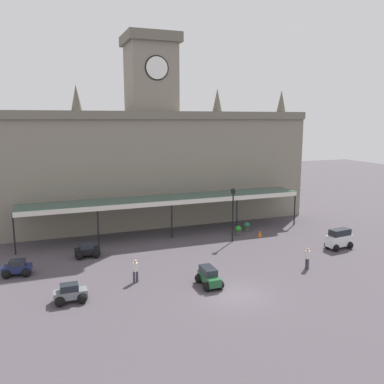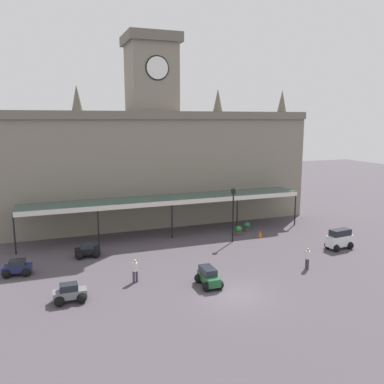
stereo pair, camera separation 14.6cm
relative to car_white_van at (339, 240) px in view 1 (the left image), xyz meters
The scene contains 14 objects.
ground_plane 13.97m from the car_white_van, 157.52° to the right, with size 140.00×140.00×0.00m, color #484148.
station_building 20.83m from the car_white_van, 130.22° to the left, with size 34.40×6.78×20.00m.
entrance_canopy 16.34m from the car_white_van, 143.22° to the left, with size 28.06×3.26×3.76m.
car_white_van is the anchor object (origin of this frame).
car_grey_sedan 23.30m from the car_white_van, behind, with size 2.05×1.53×1.19m.
car_green_estate 14.40m from the car_white_van, 166.23° to the right, with size 1.55×2.26×1.27m.
car_navy_sedan 26.68m from the car_white_van, behind, with size 2.13×1.66×1.19m.
car_black_sedan 21.91m from the car_white_van, 165.40° to the left, with size 2.07×1.54×1.19m.
pedestrian_beside_cars 18.63m from the car_white_van, behind, with size 0.39×0.34×1.67m.
pedestrian_crossing_forecourt 6.48m from the car_white_van, 151.02° to the right, with size 0.34×0.39×1.67m.
victorian_lamppost 9.78m from the car_white_van, 146.97° to the left, with size 0.30×0.30×5.16m.
traffic_cone 7.38m from the car_white_van, 129.89° to the left, with size 0.40×0.40×0.68m, color orange.
planter_near_kerb 9.45m from the car_white_van, 133.08° to the left, with size 0.60×0.60×0.96m.
planter_by_canopy 9.34m from the car_white_van, 122.28° to the left, with size 0.60×0.60×0.96m.
Camera 1 is at (-11.47, -22.38, 11.38)m, focal length 37.85 mm.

